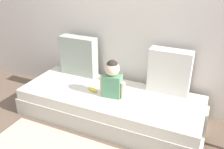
# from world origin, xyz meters

# --- Properties ---
(ground_plane) EXTENTS (12.00, 12.00, 0.00)m
(ground_plane) POSITION_xyz_m (0.00, 0.00, 0.00)
(ground_plane) COLOR brown
(back_wall) EXTENTS (5.42, 0.10, 2.35)m
(back_wall) POSITION_xyz_m (0.00, 0.55, 1.17)
(back_wall) COLOR silver
(back_wall) RESTS_ON ground
(couch) EXTENTS (2.22, 0.84, 0.35)m
(couch) POSITION_xyz_m (0.00, 0.00, 0.17)
(couch) COLOR beige
(couch) RESTS_ON ground
(throw_pillow_left) EXTENTS (0.50, 0.16, 0.53)m
(throw_pillow_left) POSITION_xyz_m (-0.61, 0.32, 0.62)
(throw_pillow_left) COLOR #99A393
(throw_pillow_left) RESTS_ON couch
(throw_pillow_right) EXTENTS (0.48, 0.16, 0.53)m
(throw_pillow_right) POSITION_xyz_m (0.61, 0.32, 0.62)
(throw_pillow_right) COLOR silver
(throw_pillow_right) RESTS_ON couch
(toddler) EXTENTS (0.32, 0.17, 0.45)m
(toddler) POSITION_xyz_m (0.05, -0.05, 0.58)
(toddler) COLOR #568E66
(toddler) RESTS_ON couch
(banana) EXTENTS (0.18, 0.09, 0.04)m
(banana) POSITION_xyz_m (-0.21, -0.04, 0.37)
(banana) COLOR yellow
(banana) RESTS_ON couch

